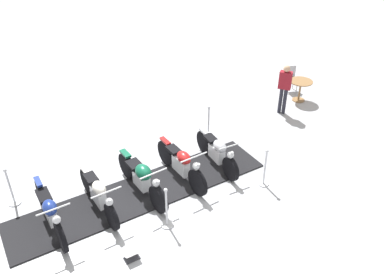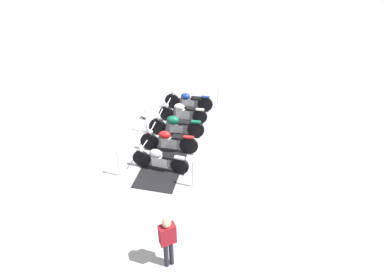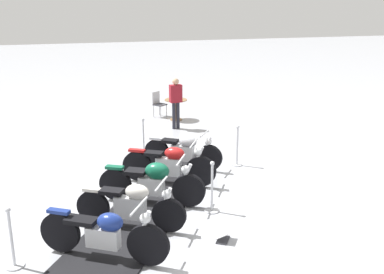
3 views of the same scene
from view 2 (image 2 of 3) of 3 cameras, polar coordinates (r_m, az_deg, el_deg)
name	(u,v)px [view 2 (image 2 of 3)]	position (r m, az deg, el deg)	size (l,w,h in m)	color
ground_plane	(177,136)	(13.11, -2.82, 0.22)	(80.00, 80.00, 0.00)	#A8AAB2
display_platform	(177,135)	(13.10, -2.82, 0.29)	(6.72, 1.43, 0.04)	black
motorcycle_navy	(188,101)	(14.73, -0.76, 6.68)	(2.00, 1.33, 1.04)	black
motorcycle_cream	(182,112)	(13.77, -1.84, 4.54)	(1.92, 1.23, 0.96)	black
motorcycle_forest	(175,125)	(12.83, -3.04, 2.15)	(2.09, 1.25, 1.02)	black
motorcycle_maroon	(168,141)	(11.93, -4.42, -0.69)	(2.01, 1.26, 1.04)	black
motorcycle_chrome	(159,159)	(11.09, -6.00, -4.10)	(1.76, 1.35, 0.97)	black
stanchion_right_mid	(146,125)	(13.26, -8.36, 2.24)	(0.31, 0.31, 1.09)	silver
stanchion_left_front	(218,100)	(15.11, 4.76, 6.70)	(0.31, 0.31, 1.06)	silver
stanchion_right_rear	(119,167)	(11.14, -13.21, -5.37)	(0.28, 0.28, 1.09)	silver
stanchion_left_rear	(193,178)	(10.43, 0.16, -7.52)	(0.29, 0.29, 1.10)	silver
info_placard	(145,117)	(14.45, -8.59, 3.71)	(0.37, 0.38, 0.22)	#333338
bystander_person	(168,239)	(8.00, -4.47, -18.09)	(0.41, 0.25, 1.72)	#23232D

